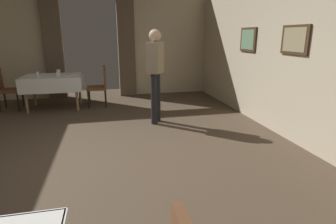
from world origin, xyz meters
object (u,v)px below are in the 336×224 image
object	(u,v)px
chair_mid_left	(5,87)
glass_mid_a	(37,74)
glass_mid_b	(58,74)
person_waiter_by_doorway	(155,69)
glass_mid_c	(58,72)
plate_mid_d	(70,75)
dining_table_mid	(53,80)
chair_mid_right	(100,84)

from	to	relation	value
chair_mid_left	glass_mid_a	distance (m)	0.81
glass_mid_b	person_waiter_by_doorway	distance (m)	2.36
chair_mid_left	glass_mid_c	distance (m)	1.17
glass_mid_c	plate_mid_d	distance (m)	0.32
chair_mid_left	glass_mid_a	world-z (taller)	chair_mid_left
dining_table_mid	glass_mid_a	world-z (taller)	glass_mid_a
chair_mid_right	glass_mid_a	bearing A→B (deg)	-175.97
dining_table_mid	glass_mid_b	distance (m)	0.29
chair_mid_right	glass_mid_b	distance (m)	0.94
glass_mid_a	glass_mid_b	distance (m)	0.43
chair_mid_left	glass_mid_c	xyz separation A→B (m)	(1.13, 0.06, 0.29)
glass_mid_c	person_waiter_by_doorway	size ratio (longest dim) A/B	0.07
glass_mid_a	plate_mid_d	distance (m)	0.67
chair_mid_right	person_waiter_by_doorway	bearing A→B (deg)	-55.97
dining_table_mid	glass_mid_c	bearing A→B (deg)	49.70
dining_table_mid	chair_mid_left	xyz separation A→B (m)	(-1.02, 0.07, -0.13)
glass_mid_a	plate_mid_d	xyz separation A→B (m)	(0.66, 0.09, -0.05)
glass_mid_a	person_waiter_by_doorway	distance (m)	2.76
dining_table_mid	person_waiter_by_doorway	size ratio (longest dim) A/B	0.74
chair_mid_left	glass_mid_a	xyz separation A→B (m)	(0.73, -0.19, 0.29)
dining_table_mid	glass_mid_b	world-z (taller)	glass_mid_b
chair_mid_right	plate_mid_d	bearing A→B (deg)	-179.80
plate_mid_d	person_waiter_by_doorway	bearing A→B (deg)	-42.46
glass_mid_c	person_waiter_by_doorway	bearing A→B (deg)	-41.09
glass_mid_c	plate_mid_d	size ratio (longest dim) A/B	0.56
chair_mid_right	person_waiter_by_doorway	world-z (taller)	person_waiter_by_doorway
chair_mid_right	glass_mid_c	world-z (taller)	chair_mid_right
dining_table_mid	plate_mid_d	world-z (taller)	plate_mid_d
glass_mid_c	plate_mid_d	bearing A→B (deg)	-31.00
dining_table_mid	chair_mid_left	world-z (taller)	chair_mid_left
glass_mid_b	dining_table_mid	bearing A→B (deg)	124.42
glass_mid_b	plate_mid_d	xyz separation A→B (m)	(0.24, 0.17, -0.04)
glass_mid_a	glass_mid_c	xyz separation A→B (m)	(0.40, 0.25, 0.00)
dining_table_mid	plate_mid_d	bearing A→B (deg)	-4.84
chair_mid_right	chair_mid_left	world-z (taller)	same
chair_mid_left	glass_mid_b	distance (m)	1.22
chair_mid_left	glass_mid_c	world-z (taller)	chair_mid_left
chair_mid_right	person_waiter_by_doorway	size ratio (longest dim) A/B	0.54
dining_table_mid	glass_mid_c	xyz separation A→B (m)	(0.11, 0.13, 0.16)
chair_mid_right	plate_mid_d	world-z (taller)	chair_mid_right
chair_mid_left	plate_mid_d	world-z (taller)	chair_mid_left
glass_mid_a	person_waiter_by_doorway	xyz separation A→B (m)	(2.34, -1.45, 0.22)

